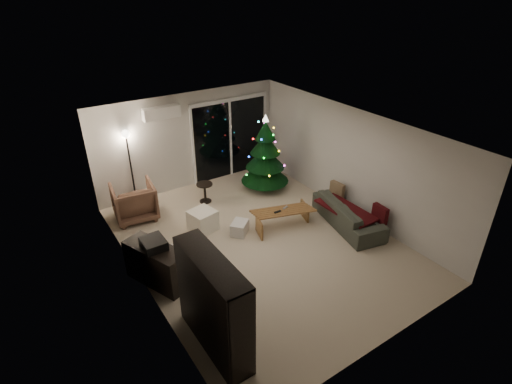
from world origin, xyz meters
TOP-DOWN VIEW (x-y plane):
  - room at (0.46, 1.49)m, footprint 6.50×7.51m
  - bookshelf at (-2.25, -1.82)m, footprint 0.86×1.65m
  - media_cabinet at (-2.25, 0.02)m, footprint 0.88×1.31m
  - stereo at (-2.25, 0.02)m, footprint 0.39×0.46m
  - armchair at (-1.85, 2.43)m, footprint 1.02×1.05m
  - ottoman at (-0.77, 1.12)m, footprint 0.61×0.61m
  - cardboard_box_a at (-1.91, 0.45)m, footprint 0.41×0.32m
  - cardboard_box_b at (-0.18, 0.52)m, footprint 0.52×0.50m
  - side_table at (-0.15, 2.21)m, footprint 0.49×0.49m
  - floor_lamp at (-1.60, 3.18)m, footprint 0.29×0.29m
  - sofa at (2.05, -0.52)m, footprint 1.19×2.09m
  - sofa_throw at (1.95, -0.52)m, footprint 0.62×1.42m
  - cushion_a at (2.30, 0.13)m, footprint 0.15×0.39m
  - cushion_b at (2.30, -1.17)m, footprint 0.14×0.39m
  - coffee_table at (0.77, 0.23)m, footprint 1.41×0.85m
  - remote_a at (0.62, 0.23)m, footprint 0.17×0.05m
  - remote_b at (0.87, 0.28)m, footprint 0.16×0.09m
  - christmas_tree at (1.50, 1.98)m, footprint 1.61×1.61m

SIDE VIEW (x-z plane):
  - cardboard_box_a at x=-1.91m, z-range 0.00..0.28m
  - cardboard_box_b at x=-0.18m, z-range 0.00..0.29m
  - coffee_table at x=0.77m, z-range 0.00..0.42m
  - ottoman at x=-0.77m, z-range 0.00..0.47m
  - side_table at x=-0.15m, z-range 0.00..0.50m
  - sofa at x=2.05m, z-range 0.00..0.58m
  - media_cabinet at x=-2.25m, z-range 0.00..0.77m
  - sofa_throw at x=1.95m, z-range 0.39..0.44m
  - armchair at x=-1.85m, z-range 0.00..0.86m
  - remote_a at x=0.62m, z-range 0.42..0.44m
  - remote_b at x=0.87m, z-range 0.42..0.44m
  - cushion_a at x=2.30m, z-range 0.33..0.71m
  - cushion_b at x=2.30m, z-range 0.33..0.71m
  - bookshelf at x=-2.25m, z-range 0.00..1.60m
  - stereo at x=-2.25m, z-range 0.77..0.93m
  - floor_lamp at x=-1.60m, z-range 0.00..1.82m
  - christmas_tree at x=1.50m, z-range 0.00..2.02m
  - room at x=0.46m, z-range -0.28..2.32m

